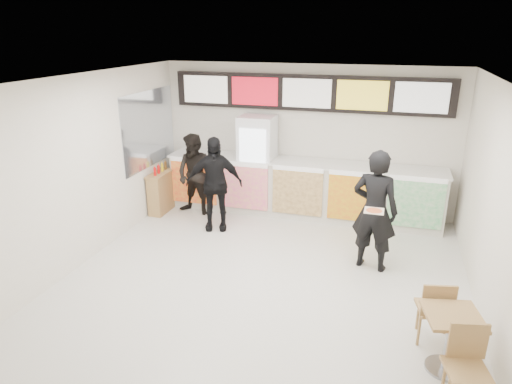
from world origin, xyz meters
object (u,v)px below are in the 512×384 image
at_px(service_counter, 301,188).
at_px(customer_mid, 214,184).
at_px(customer_main, 375,211).
at_px(customer_left, 195,175).
at_px(condiment_ledge, 161,192).
at_px(drinks_fridge, 257,164).
at_px(cafe_table, 450,332).

xyz_separation_m(service_counter, customer_mid, (-1.43, -1.13, 0.33)).
xyz_separation_m(customer_main, customer_left, (-3.60, 1.30, -0.14)).
relative_size(customer_main, customer_left, 1.17).
bearing_deg(condiment_ledge, drinks_fridge, 19.42).
distance_m(service_counter, condiment_ledge, 2.90).
xyz_separation_m(drinks_fridge, condiment_ledge, (-1.89, -0.66, -0.57)).
bearing_deg(condiment_ledge, service_counter, 12.95).
xyz_separation_m(service_counter, drinks_fridge, (-0.93, 0.02, 0.43)).
bearing_deg(cafe_table, condiment_ledge, 135.15).
distance_m(drinks_fridge, customer_main, 3.08).
bearing_deg(customer_mid, condiment_ledge, 144.04).
distance_m(customer_main, customer_mid, 3.04).
bearing_deg(customer_left, cafe_table, -26.80).
bearing_deg(customer_left, customer_mid, -31.56).
height_order(service_counter, cafe_table, service_counter).
bearing_deg(drinks_fridge, customer_main, -37.20).
xyz_separation_m(cafe_table, condiment_ledge, (-5.29, 3.38, -0.07)).
distance_m(customer_mid, condiment_ledge, 1.54).
distance_m(service_counter, cafe_table, 4.73).
bearing_deg(customer_left, service_counter, 25.24).
relative_size(service_counter, condiment_ledge, 5.49).
bearing_deg(cafe_table, customer_main, 101.35).
xyz_separation_m(customer_left, customer_mid, (0.65, -0.59, 0.06)).
bearing_deg(service_counter, cafe_table, -58.47).
bearing_deg(customer_main, condiment_ledge, -2.49).
height_order(service_counter, drinks_fridge, drinks_fridge).
distance_m(service_counter, customer_mid, 1.86).
bearing_deg(service_counter, condiment_ledge, -167.05).
relative_size(customer_mid, condiment_ledge, 1.78).
bearing_deg(customer_left, customer_main, -9.26).
relative_size(customer_main, cafe_table, 1.27).
relative_size(customer_main, customer_mid, 1.08).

